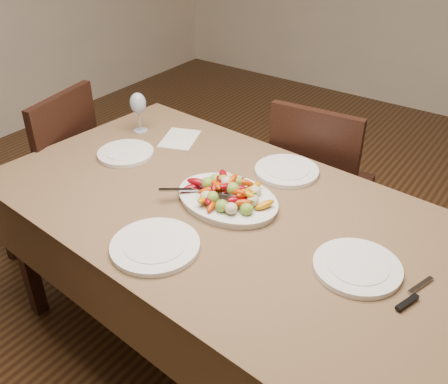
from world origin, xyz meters
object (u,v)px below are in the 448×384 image
chair_left (45,176)px  wine_glass (139,111)px  plate_near (155,246)px  chair_far (322,185)px  plate_left (126,153)px  serving_platter (227,200)px  dining_table (224,282)px  plate_far (287,171)px  plate_right (357,267)px

chair_left → wine_glass: wine_glass is taller
chair_left → plate_near: chair_left is taller
chair_far → plate_left: bearing=43.2°
chair_far → serving_platter: size_ratio=2.40×
chair_far → dining_table: bearing=81.2°
serving_platter → plate_far: size_ratio=1.51×
chair_far → chair_left: same height
chair_far → plate_left: 0.99m
chair_far → plate_near: 1.16m
wine_glass → plate_near: bearing=-43.4°
dining_table → plate_left: bearing=172.8°
dining_table → plate_left: 0.70m
chair_left → serving_platter: size_ratio=2.40×
dining_table → plate_left: plate_left is taller
dining_table → serving_platter: (-0.00, 0.02, 0.39)m
dining_table → plate_far: size_ratio=7.00×
wine_glass → dining_table: bearing=-22.5°
chair_far → plate_far: (0.02, -0.43, 0.29)m
serving_platter → plate_right: (0.54, -0.07, -0.00)m
plate_right → plate_far: (-0.47, 0.40, 0.00)m
plate_near → plate_left: bearing=143.1°
serving_platter → plate_right: size_ratio=1.45×
plate_near → wine_glass: (-0.66, 0.62, 0.09)m
plate_left → plate_near: size_ratio=0.83×
plate_near → dining_table: bearing=83.2°
chair_far → plate_far: chair_far is taller
chair_far → plate_right: 1.01m
plate_near → chair_left: bearing=162.2°
plate_far → chair_left: bearing=-165.4°
dining_table → chair_far: (0.05, 0.78, 0.10)m
chair_far → wine_glass: wine_glass is taller
plate_left → plate_far: size_ratio=0.93×
chair_left → wine_glass: (0.46, 0.26, 0.39)m
chair_far → plate_right: bearing=115.5°
chair_left → serving_platter: 1.20m
dining_table → plate_far: 0.53m
dining_table → chair_far: chair_far is taller
wine_glass → plate_right: bearing=-15.1°
chair_left → plate_near: size_ratio=3.21×
dining_table → wine_glass: bearing=157.5°
chair_far → plate_right: chair_far is taller
serving_platter → plate_right: 0.55m
chair_left → plate_left: bearing=83.3°
plate_far → plate_near: bearing=-99.0°
chair_left → wine_glass: bearing=108.2°
plate_right → wine_glass: 1.29m
plate_left → plate_right: 1.13m
plate_left → plate_right: bearing=-6.1°
plate_near → wine_glass: wine_glass is taller
chair_far → plate_right: size_ratio=3.46×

